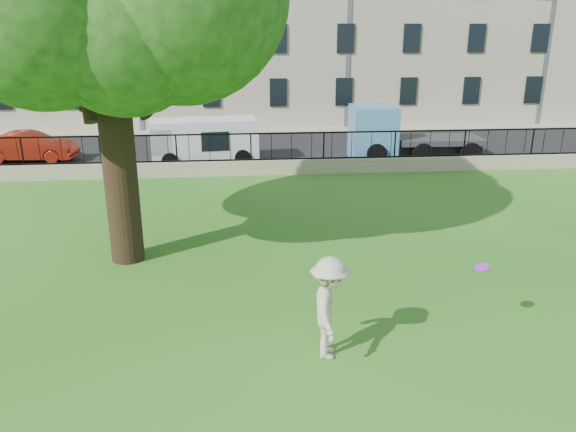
{
  "coord_description": "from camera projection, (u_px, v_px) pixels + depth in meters",
  "views": [
    {
      "loc": [
        -0.6,
        -10.59,
        5.76
      ],
      "look_at": [
        0.72,
        3.5,
        1.01
      ],
      "focal_mm": 35.0,
      "sensor_mm": 36.0,
      "label": 1
    }
  ],
  "objects": [
    {
      "name": "street",
      "position": [
        248.0,
        151.0,
        27.64
      ],
      "size": [
        60.0,
        9.0,
        0.01
      ],
      "primitive_type": "cube",
      "color": "black",
      "rests_on": "ground"
    },
    {
      "name": "man",
      "position": [
        329.0,
        308.0,
        10.11
      ],
      "size": [
        0.9,
        1.35,
        1.94
      ],
      "primitive_type": "imported",
      "rotation": [
        0.0,
        0.0,
        1.42
      ],
      "color": "beige",
      "rests_on": "ground"
    },
    {
      "name": "red_sedan",
      "position": [
        30.0,
        147.0,
        25.33
      ],
      "size": [
        4.13,
        1.66,
        1.33
      ],
      "primitive_type": "imported",
      "rotation": [
        0.0,
        0.0,
        1.51
      ],
      "color": "#B12715",
      "rests_on": "street"
    },
    {
      "name": "building_row",
      "position": [
        242.0,
        9.0,
        35.69
      ],
      "size": [
        56.4,
        10.4,
        13.8
      ],
      "color": "#B5A890",
      "rests_on": "ground"
    },
    {
      "name": "iron_railing",
      "position": [
        251.0,
        147.0,
        22.84
      ],
      "size": [
        50.0,
        0.05,
        1.13
      ],
      "color": "black",
      "rests_on": "retaining_wall"
    },
    {
      "name": "frisbee",
      "position": [
        482.0,
        267.0,
        10.67
      ],
      "size": [
        0.35,
        0.36,
        0.12
      ],
      "primitive_type": "cylinder",
      "rotation": [
        0.21,
        -0.14,
        -0.42
      ],
      "color": "#9F25D5"
    },
    {
      "name": "white_van",
      "position": [
        204.0,
        141.0,
        24.98
      ],
      "size": [
        4.82,
        2.36,
        1.95
      ],
      "primitive_type": "cube",
      "rotation": [
        0.0,
        0.0,
        0.12
      ],
      "color": "silver",
      "rests_on": "street"
    },
    {
      "name": "retaining_wall",
      "position": [
        251.0,
        167.0,
        23.11
      ],
      "size": [
        50.0,
        0.4,
        0.6
      ],
      "primitive_type": "cube",
      "color": "gray",
      "rests_on": "ground"
    },
    {
      "name": "blue_truck",
      "position": [
        414.0,
        132.0,
        25.75
      ],
      "size": [
        5.84,
        2.23,
        2.43
      ],
      "primitive_type": "cube",
      "rotation": [
        0.0,
        0.0,
        -0.03
      ],
      "color": "#528EC0",
      "rests_on": "street"
    },
    {
      "name": "ground",
      "position": [
        269.0,
        314.0,
        11.88
      ],
      "size": [
        120.0,
        120.0,
        0.0
      ],
      "primitive_type": "plane",
      "color": "#206417",
      "rests_on": "ground"
    },
    {
      "name": "sidewalk",
      "position": [
        246.0,
        131.0,
        32.53
      ],
      "size": [
        60.0,
        1.4,
        0.12
      ],
      "primitive_type": "cube",
      "color": "gray",
      "rests_on": "ground"
    }
  ]
}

